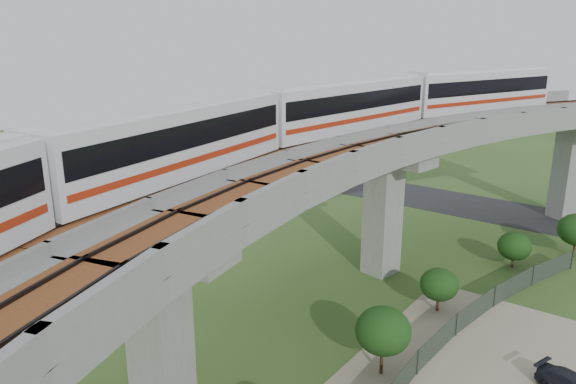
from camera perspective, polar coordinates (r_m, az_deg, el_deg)
name	(u,v)px	position (r m, az deg, el deg)	size (l,w,h in m)	color
ground	(287,326)	(35.08, -0.15, -13.41)	(160.00, 160.00, 0.00)	#305220
asphalt_road	(461,204)	(59.96, 17.20, -1.20)	(60.00, 8.00, 0.03)	#232326
viaduct	(345,194)	(29.51, 5.84, -0.21)	(19.58, 73.98, 11.40)	#99968E
metro_train	(295,125)	(30.90, 0.73, 6.84)	(10.71, 61.34, 3.64)	silver
fence	(441,371)	(30.77, 15.31, -17.13)	(3.87, 38.73, 1.50)	#2D382D
tree_1	(514,246)	(45.34, 22.01, -5.14)	(2.47, 2.47, 2.76)	#382314
tree_2	(439,285)	(37.03, 15.10, -9.07)	(2.42, 2.42, 2.90)	#382314
tree_3	(383,331)	(29.96, 9.64, -13.73)	(2.89, 2.89, 3.76)	#382314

